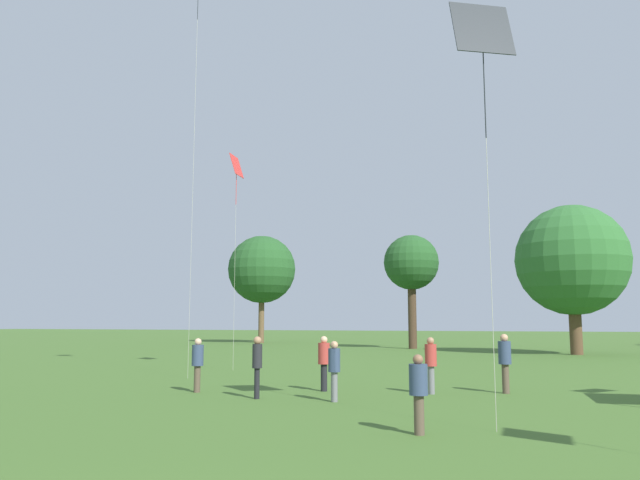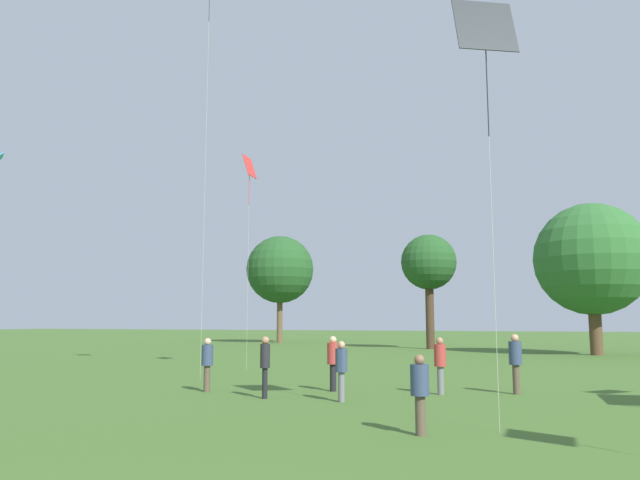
{
  "view_description": "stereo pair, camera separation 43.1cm",
  "coord_description": "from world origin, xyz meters",
  "px_view_note": "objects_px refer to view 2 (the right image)",
  "views": [
    {
      "loc": [
        3.87,
        -3.96,
        2.2
      ],
      "look_at": [
        -0.11,
        7.49,
        3.79
      ],
      "focal_mm": 35.0,
      "sensor_mm": 36.0,
      "label": 1
    },
    {
      "loc": [
        4.28,
        -3.81,
        2.2
      ],
      "look_at": [
        -0.11,
        7.49,
        3.79
      ],
      "focal_mm": 35.0,
      "sensor_mm": 36.0,
      "label": 2
    }
  ],
  "objects_px": {
    "person_standing_5": "(420,388)",
    "distant_tree_0": "(429,263)",
    "person_standing_2": "(515,358)",
    "distant_tree_1": "(592,259)",
    "person_standing_6": "(207,360)",
    "person_standing_4": "(440,360)",
    "kite_0": "(249,172)",
    "distant_tree_2": "(280,270)",
    "person_standing_3": "(341,365)",
    "kite_4": "(485,32)",
    "person_standing_1": "(333,358)",
    "person_standing_0": "(265,360)"
  },
  "relations": [
    {
      "from": "person_standing_0",
      "to": "person_standing_3",
      "type": "bearing_deg",
      "value": 170.1
    },
    {
      "from": "person_standing_2",
      "to": "person_standing_3",
      "type": "distance_m",
      "value": 5.74
    },
    {
      "from": "person_standing_2",
      "to": "distant_tree_0",
      "type": "relative_size",
      "value": 0.19
    },
    {
      "from": "person_standing_3",
      "to": "person_standing_6",
      "type": "relative_size",
      "value": 0.99
    },
    {
      "from": "person_standing_3",
      "to": "distant_tree_2",
      "type": "relative_size",
      "value": 0.15
    },
    {
      "from": "kite_4",
      "to": "distant_tree_0",
      "type": "height_order",
      "value": "distant_tree_0"
    },
    {
      "from": "distant_tree_0",
      "to": "distant_tree_1",
      "type": "height_order",
      "value": "distant_tree_1"
    },
    {
      "from": "person_standing_5",
      "to": "kite_0",
      "type": "bearing_deg",
      "value": -169.26
    },
    {
      "from": "kite_4",
      "to": "distant_tree_1",
      "type": "xyz_separation_m",
      "value": [
        3.25,
        32.56,
        -2.03
      ]
    },
    {
      "from": "kite_0",
      "to": "distant_tree_0",
      "type": "distance_m",
      "value": 25.91
    },
    {
      "from": "person_standing_5",
      "to": "distant_tree_0",
      "type": "distance_m",
      "value": 40.26
    },
    {
      "from": "person_standing_5",
      "to": "person_standing_6",
      "type": "distance_m",
      "value": 9.44
    },
    {
      "from": "person_standing_3",
      "to": "kite_0",
      "type": "xyz_separation_m",
      "value": [
        -7.83,
        9.2,
        8.32
      ]
    },
    {
      "from": "distant_tree_1",
      "to": "person_standing_6",
      "type": "bearing_deg",
      "value": -114.01
    },
    {
      "from": "person_standing_4",
      "to": "person_standing_5",
      "type": "distance_m",
      "value": 7.09
    },
    {
      "from": "person_standing_5",
      "to": "distant_tree_1",
      "type": "relative_size",
      "value": 0.15
    },
    {
      "from": "person_standing_1",
      "to": "distant_tree_2",
      "type": "relative_size",
      "value": 0.15
    },
    {
      "from": "person_standing_6",
      "to": "distant_tree_2",
      "type": "xyz_separation_m",
      "value": [
        -17.42,
        42.96,
        6.73
      ]
    },
    {
      "from": "person_standing_3",
      "to": "person_standing_4",
      "type": "bearing_deg",
      "value": 66.58
    },
    {
      "from": "person_standing_1",
      "to": "person_standing_2",
      "type": "xyz_separation_m",
      "value": [
        5.52,
        1.28,
        0.05
      ]
    },
    {
      "from": "person_standing_5",
      "to": "distant_tree_2",
      "type": "height_order",
      "value": "distant_tree_2"
    },
    {
      "from": "person_standing_3",
      "to": "person_standing_5",
      "type": "distance_m",
      "value": 5.31
    },
    {
      "from": "distant_tree_1",
      "to": "kite_0",
      "type": "bearing_deg",
      "value": -128.12
    },
    {
      "from": "person_standing_4",
      "to": "person_standing_5",
      "type": "bearing_deg",
      "value": -31.44
    },
    {
      "from": "distant_tree_0",
      "to": "distant_tree_1",
      "type": "distance_m",
      "value": 13.48
    },
    {
      "from": "person_standing_4",
      "to": "kite_4",
      "type": "relative_size",
      "value": 0.19
    },
    {
      "from": "person_standing_3",
      "to": "person_standing_4",
      "type": "distance_m",
      "value": 3.55
    },
    {
      "from": "person_standing_0",
      "to": "person_standing_5",
      "type": "distance_m",
      "value": 6.89
    },
    {
      "from": "kite_0",
      "to": "person_standing_3",
      "type": "bearing_deg",
      "value": -99.72
    },
    {
      "from": "distant_tree_2",
      "to": "person_standing_6",
      "type": "bearing_deg",
      "value": -67.93
    },
    {
      "from": "person_standing_4",
      "to": "kite_4",
      "type": "xyz_separation_m",
      "value": [
        2.3,
        -6.2,
        7.4
      ]
    },
    {
      "from": "person_standing_2",
      "to": "person_standing_5",
      "type": "height_order",
      "value": "person_standing_2"
    },
    {
      "from": "kite_0",
      "to": "person_standing_0",
      "type": "bearing_deg",
      "value": -109.43
    },
    {
      "from": "person_standing_4",
      "to": "distant_tree_0",
      "type": "relative_size",
      "value": 0.18
    },
    {
      "from": "kite_4",
      "to": "person_standing_2",
      "type": "bearing_deg",
      "value": 106.34
    },
    {
      "from": "person_standing_1",
      "to": "person_standing_3",
      "type": "bearing_deg",
      "value": -73.16
    },
    {
      "from": "person_standing_2",
      "to": "person_standing_1",
      "type": "bearing_deg",
      "value": 147.9
    },
    {
      "from": "kite_0",
      "to": "kite_4",
      "type": "xyz_separation_m",
      "value": [
        12.37,
        -12.65,
        -0.89
      ]
    },
    {
      "from": "distant_tree_2",
      "to": "person_standing_5",
      "type": "bearing_deg",
      "value": -62.18
    },
    {
      "from": "person_standing_2",
      "to": "person_standing_4",
      "type": "bearing_deg",
      "value": 158.71
    },
    {
      "from": "distant_tree_0",
      "to": "distant_tree_2",
      "type": "relative_size",
      "value": 0.83
    },
    {
      "from": "kite_4",
      "to": "distant_tree_2",
      "type": "relative_size",
      "value": 0.81
    },
    {
      "from": "person_standing_0",
      "to": "person_standing_1",
      "type": "bearing_deg",
      "value": -127.39
    },
    {
      "from": "person_standing_3",
      "to": "distant_tree_2",
      "type": "xyz_separation_m",
      "value": [
        -22.23,
        43.78,
        6.73
      ]
    },
    {
      "from": "kite_0",
      "to": "distant_tree_1",
      "type": "distance_m",
      "value": 25.48
    },
    {
      "from": "person_standing_4",
      "to": "kite_4",
      "type": "height_order",
      "value": "kite_4"
    },
    {
      "from": "person_standing_3",
      "to": "person_standing_4",
      "type": "xyz_separation_m",
      "value": [
        2.25,
        2.75,
        0.03
      ]
    },
    {
      "from": "person_standing_2",
      "to": "person_standing_6",
      "type": "distance_m",
      "value": 9.64
    },
    {
      "from": "person_standing_4",
      "to": "distant_tree_1",
      "type": "relative_size",
      "value": 0.17
    },
    {
      "from": "person_standing_0",
      "to": "distant_tree_2",
      "type": "bearing_deg",
      "value": -77.54
    }
  ]
}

